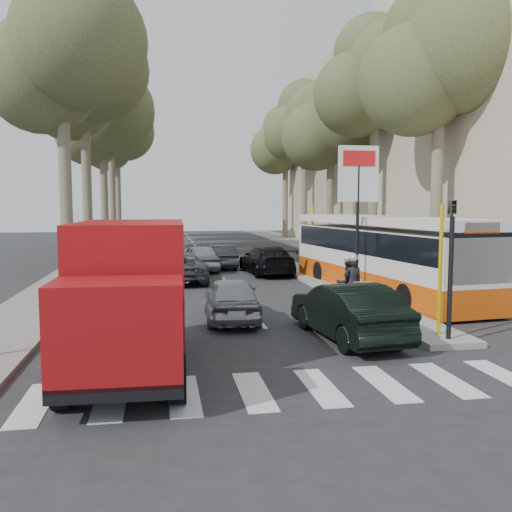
# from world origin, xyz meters

# --- Properties ---
(ground) EXTENTS (120.00, 120.00, 0.00)m
(ground) POSITION_xyz_m (0.00, 0.00, 0.00)
(ground) COLOR #28282B
(ground) RESTS_ON ground
(sidewalk_right) EXTENTS (3.20, 70.00, 0.12)m
(sidewalk_right) POSITION_xyz_m (8.60, 25.00, 0.06)
(sidewalk_right) COLOR gray
(sidewalk_right) RESTS_ON ground
(median_left) EXTENTS (2.40, 64.00, 0.12)m
(median_left) POSITION_xyz_m (-8.00, 28.00, 0.06)
(median_left) COLOR gray
(median_left) RESTS_ON ground
(traffic_island) EXTENTS (1.50, 26.00, 0.16)m
(traffic_island) POSITION_xyz_m (3.25, 11.00, 0.08)
(traffic_island) COLOR gray
(traffic_island) RESTS_ON ground
(building_far) EXTENTS (11.00, 20.00, 16.00)m
(building_far) POSITION_xyz_m (15.50, 34.00, 8.00)
(building_far) COLOR #B7A88E
(building_far) RESTS_ON ground
(billboard) EXTENTS (1.50, 12.10, 5.60)m
(billboard) POSITION_xyz_m (3.25, 5.00, 3.70)
(billboard) COLOR yellow
(billboard) RESTS_ON ground
(traffic_light_island) EXTENTS (0.16, 0.41, 3.60)m
(traffic_light_island) POSITION_xyz_m (3.25, -1.50, 2.49)
(traffic_light_island) COLOR black
(traffic_light_island) RESTS_ON ground
(tree_l_a) EXTENTS (7.40, 7.20, 14.10)m
(tree_l_a) POSITION_xyz_m (-7.87, 12.11, 10.38)
(tree_l_a) COLOR #6B604C
(tree_l_a) RESTS_ON ground
(tree_l_b) EXTENTS (7.40, 7.20, 14.88)m
(tree_l_b) POSITION_xyz_m (-7.97, 20.11, 11.07)
(tree_l_b) COLOR #6B604C
(tree_l_b) RESTS_ON ground
(tree_l_c) EXTENTS (7.40, 7.20, 13.71)m
(tree_l_c) POSITION_xyz_m (-7.77, 28.11, 10.04)
(tree_l_c) COLOR #6B604C
(tree_l_c) RESTS_ON ground
(tree_l_d) EXTENTS (7.40, 7.20, 15.66)m
(tree_l_d) POSITION_xyz_m (-7.87, 36.11, 11.76)
(tree_l_d) COLOR #6B604C
(tree_l_d) RESTS_ON ground
(tree_l_e) EXTENTS (7.40, 7.20, 14.49)m
(tree_l_e) POSITION_xyz_m (-7.97, 44.11, 10.73)
(tree_l_e) COLOR #6B604C
(tree_l_e) RESTS_ON ground
(tree_r_a) EXTENTS (7.40, 7.20, 14.10)m
(tree_r_a) POSITION_xyz_m (9.13, 10.11, 10.38)
(tree_r_a) COLOR #6B604C
(tree_r_a) RESTS_ON ground
(tree_r_b) EXTENTS (7.40, 7.20, 15.27)m
(tree_r_b) POSITION_xyz_m (9.23, 18.11, 11.42)
(tree_r_b) COLOR #6B604C
(tree_r_b) RESTS_ON ground
(tree_r_c) EXTENTS (7.40, 7.20, 13.32)m
(tree_r_c) POSITION_xyz_m (9.03, 26.11, 9.69)
(tree_r_c) COLOR #6B604C
(tree_r_c) RESTS_ON ground
(tree_r_d) EXTENTS (7.40, 7.20, 14.88)m
(tree_r_d) POSITION_xyz_m (9.13, 34.11, 11.07)
(tree_r_d) COLOR #6B604C
(tree_r_d) RESTS_ON ground
(tree_r_e) EXTENTS (7.40, 7.20, 14.10)m
(tree_r_e) POSITION_xyz_m (9.23, 42.11, 10.38)
(tree_r_e) COLOR #6B604C
(tree_r_e) RESTS_ON ground
(silver_hatchback) EXTENTS (1.77, 4.00, 1.34)m
(silver_hatchback) POSITION_xyz_m (-1.71, 2.32, 0.67)
(silver_hatchback) COLOR #A0A2A8
(silver_hatchback) RESTS_ON ground
(dark_hatchback) EXTENTS (2.02, 4.61, 1.47)m
(dark_hatchback) POSITION_xyz_m (0.98, -0.46, 0.74)
(dark_hatchback) COLOR black
(dark_hatchback) RESTS_ON ground
(queue_car_a) EXTENTS (2.30, 4.87, 1.34)m
(queue_car_a) POSITION_xyz_m (-2.92, 10.97, 0.67)
(queue_car_a) COLOR #45494C
(queue_car_a) RESTS_ON ground
(queue_car_b) EXTENTS (2.36, 5.07, 1.43)m
(queue_car_b) POSITION_xyz_m (1.45, 13.00, 0.72)
(queue_car_b) COLOR black
(queue_car_b) RESTS_ON ground
(queue_car_c) EXTENTS (2.15, 4.31, 1.41)m
(queue_car_c) POSITION_xyz_m (-1.79, 14.97, 0.71)
(queue_car_c) COLOR #9FA1A7
(queue_car_c) RESTS_ON ground
(queue_car_d) EXTENTS (1.49, 3.89, 1.26)m
(queue_car_d) POSITION_xyz_m (-0.50, 16.20, 0.63)
(queue_car_d) COLOR #44464A
(queue_car_d) RESTS_ON ground
(queue_car_e) EXTENTS (2.29, 4.94, 1.40)m
(queue_car_e) POSITION_xyz_m (-5.91, 15.40, 0.70)
(queue_car_e) COLOR black
(queue_car_e) RESTS_ON ground
(red_truck) EXTENTS (2.38, 5.89, 3.11)m
(red_truck) POSITION_xyz_m (-4.44, -2.20, 1.65)
(red_truck) COLOR black
(red_truck) RESTS_ON ground
(city_bus) EXTENTS (3.78, 11.84, 3.06)m
(city_bus) POSITION_xyz_m (4.80, 6.39, 1.61)
(city_bus) COLOR #D24C0B
(city_bus) RESTS_ON ground
(motorcycle) EXTENTS (0.84, 2.23, 1.90)m
(motorcycle) POSITION_xyz_m (2.38, 3.24, 0.86)
(motorcycle) COLOR black
(motorcycle) RESTS_ON ground
(pedestrian_near) EXTENTS (0.96, 0.91, 1.52)m
(pedestrian_near) POSITION_xyz_m (8.43, 9.48, 0.88)
(pedestrian_near) COLOR #483854
(pedestrian_near) RESTS_ON sidewalk_right
(pedestrian_far) EXTENTS (1.29, 0.62, 1.96)m
(pedestrian_far) POSITION_xyz_m (10.00, 6.57, 1.10)
(pedestrian_far) COLOR brown
(pedestrian_far) RESTS_ON sidewalk_right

